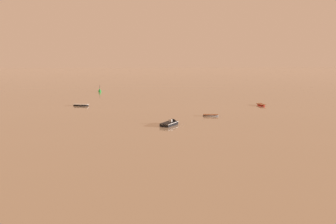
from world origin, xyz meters
name	(u,v)px	position (x,y,z in m)	size (l,w,h in m)	color
rowboat_moored_0	(81,105)	(-45.15, 57.83, 0.17)	(4.08, 2.29, 0.61)	black
motorboat_moored_0	(171,124)	(-26.82, 30.34, 0.21)	(3.74, 4.64, 1.55)	black
rowboat_moored_1	(211,116)	(-18.05, 39.04, 0.13)	(3.28, 1.73, 0.49)	gray
rowboat_moored_2	(261,105)	(-2.65, 53.96, 0.16)	(1.40, 3.74, 0.58)	red
channel_buoy	(100,91)	(-43.35, 94.36, 0.46)	(0.90, 0.90, 2.30)	#198C2D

